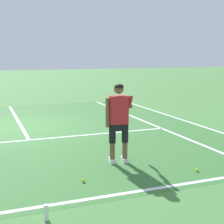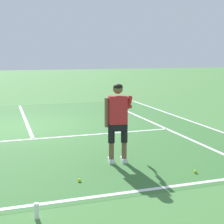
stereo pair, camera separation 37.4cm
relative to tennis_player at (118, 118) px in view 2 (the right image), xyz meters
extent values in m
plane|color=#477F3D|center=(-1.56, 4.34, -0.99)|extent=(80.00, 80.00, 0.00)
cube|color=#387033|center=(-1.56, 3.72, -0.99)|extent=(10.98, 11.06, 0.00)
cube|color=white|center=(-1.56, -1.61, -0.99)|extent=(10.98, 0.10, 0.01)
cube|color=white|center=(-1.56, 2.65, -0.99)|extent=(8.23, 0.10, 0.01)
cube|color=white|center=(-1.56, 5.85, -0.99)|extent=(0.10, 6.40, 0.01)
cube|color=white|center=(2.55, 3.72, -0.99)|extent=(0.10, 10.66, 0.01)
cube|color=white|center=(3.93, 3.72, -0.99)|extent=(0.10, 10.66, 0.01)
cube|color=white|center=(-0.14, 0.03, -0.94)|extent=(0.15, 0.29, 0.09)
cube|color=white|center=(0.13, -0.01, -0.94)|extent=(0.15, 0.29, 0.09)
cylinder|color=brown|center=(-0.15, -0.01, -0.72)|extent=(0.11, 0.11, 0.36)
cylinder|color=black|center=(-0.15, -0.01, -0.33)|extent=(0.14, 0.14, 0.41)
cylinder|color=brown|center=(0.13, -0.05, -0.72)|extent=(0.11, 0.11, 0.36)
cylinder|color=black|center=(0.13, -0.05, -0.33)|extent=(0.14, 0.14, 0.41)
cube|color=black|center=(-0.01, -0.03, -0.17)|extent=(0.37, 0.25, 0.20)
cube|color=red|center=(-0.01, -0.03, 0.17)|extent=(0.41, 0.28, 0.60)
cylinder|color=brown|center=(-0.25, 0.01, 0.12)|extent=(0.09, 0.09, 0.62)
cylinder|color=red|center=(0.26, 0.02, 0.32)|extent=(0.13, 0.27, 0.29)
cylinder|color=brown|center=(0.34, 0.22, 0.18)|extent=(0.12, 0.30, 0.14)
sphere|color=brown|center=(-0.01, -0.02, 0.62)|extent=(0.21, 0.21, 0.21)
ellipsoid|color=black|center=(-0.01, -0.04, 0.67)|extent=(0.23, 0.23, 0.12)
cylinder|color=#232326|center=(0.38, 0.44, 0.15)|extent=(0.06, 0.20, 0.03)
cylinder|color=red|center=(0.41, 0.59, 0.15)|extent=(0.04, 0.10, 0.02)
torus|color=red|center=(0.44, 0.77, 0.15)|extent=(0.07, 0.30, 0.30)
cylinder|color=silver|center=(0.44, 0.77, 0.15)|extent=(0.04, 0.25, 0.25)
sphere|color=#CCE02D|center=(-1.06, -0.87, -0.96)|extent=(0.07, 0.07, 0.07)
sphere|color=#CCE02D|center=(1.23, -1.14, -0.96)|extent=(0.07, 0.07, 0.07)
cylinder|color=white|center=(-1.95, -2.06, -0.87)|extent=(0.07, 0.07, 0.23)
camera|label=1|loc=(-2.70, -6.59, 1.34)|focal=54.55mm
camera|label=2|loc=(-2.35, -6.72, 1.34)|focal=54.55mm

